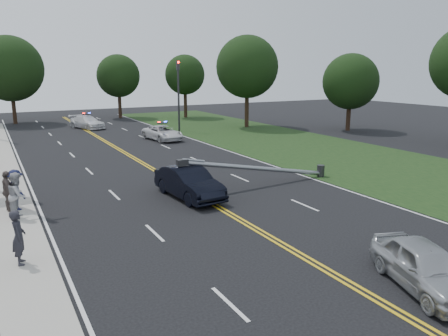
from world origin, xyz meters
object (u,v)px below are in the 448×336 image
crashed_sedan (189,183)px  bystander_a (19,237)px  emergency_b (87,122)px  fallen_streetlight (266,169)px  bystander_d (8,191)px  traffic_signal (178,90)px  waiting_sedan (425,266)px  bystander_b (18,195)px  emergency_a (163,133)px  bystander_c (16,190)px

crashed_sedan → bystander_a: bearing=-155.2°
emergency_b → bystander_a: bearing=-126.8°
fallen_streetlight → emergency_b: fallen_streetlight is taller
fallen_streetlight → bystander_d: bystander_d is taller
traffic_signal → waiting_sedan: (-6.62, -33.92, -3.52)m
traffic_signal → bystander_b: bearing=-127.1°
crashed_sedan → emergency_b: size_ratio=1.00×
emergency_a → bystander_a: 25.84m
crashed_sedan → emergency_b: bearing=83.1°
emergency_a → bystander_c: (-12.93, -16.03, 0.39)m
waiting_sedan → bystander_d: size_ratio=2.23×
bystander_a → bystander_d: size_ratio=1.00×
bystander_b → bystander_c: bystander_b is taller
fallen_streetlight → bystander_b: (-12.38, 0.15, 0.18)m
traffic_signal → bystander_a: traffic_signal is taller
bystander_a → fallen_streetlight: bearing=-65.6°
fallen_streetlight → bystander_b: bearing=179.3°
waiting_sedan → bystander_a: 12.43m
crashed_sedan → waiting_sedan: bearing=-84.2°
waiting_sedan → bystander_d: bystander_d is taller
emergency_a → waiting_sedan: bearing=-104.1°
bystander_d → bystander_b: bearing=-172.1°
emergency_a → crashed_sedan: bearing=-114.8°
bystander_d → bystander_a: bearing=172.5°
fallen_streetlight → crashed_sedan: 4.74m
traffic_signal → crashed_sedan: bearing=-111.7°
fallen_streetlight → emergency_a: 17.40m
fallen_streetlight → bystander_a: 13.56m
waiting_sedan → fallen_streetlight: bearing=97.0°
waiting_sedan → traffic_signal: bearing=97.8°
crashed_sedan → emergency_a: size_ratio=1.01×
traffic_signal → bystander_b: 27.55m
traffic_signal → bystander_b: (-16.49, -21.84, -3.11)m
crashed_sedan → bystander_b: bearing=172.1°
emergency_b → bystander_b: (-8.63, -28.49, 0.42)m
fallen_streetlight → waiting_sedan: bearing=-101.9°
emergency_a → bystander_b: size_ratio=2.36×
waiting_sedan → bystander_b: bearing=148.2°
traffic_signal → bystander_c: traffic_signal is taller
bystander_a → bystander_d: (-0.03, 6.12, 0.00)m
bystander_b → emergency_b: bearing=-1.2°
traffic_signal → bystander_a: 31.78m
waiting_sedan → bystander_d: (-10.20, 13.24, 0.34)m
bystander_c → bystander_b: bearing=154.3°
bystander_a → bystander_b: (0.30, 4.95, 0.08)m
waiting_sedan → emergency_b: size_ratio=0.86×
emergency_a → bystander_d: bystander_d is taller
traffic_signal → bystander_b: traffic_signal is taller
fallen_streetlight → bystander_b: 12.38m
emergency_a → emergency_b: (-4.32, 11.25, 0.04)m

